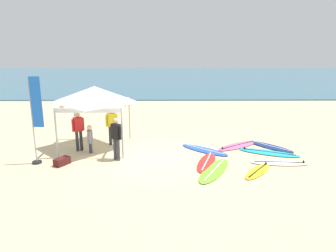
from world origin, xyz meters
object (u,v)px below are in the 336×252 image
Objects in this scene: surfboard_yellow at (258,171)px; surfboard_red at (206,162)px; person_black at (116,136)px; person_red at (78,129)px; surfboard_white at (279,163)px; surfboard_pink at (238,146)px; gear_bag_near_tent at (62,161)px; surfboard_cyan at (269,153)px; person_grey at (90,138)px; person_yellow at (112,124)px; surfboard_navy at (270,146)px; banner_flag at (36,124)px; surfboard_blue at (204,150)px; canopy_tent at (95,95)px; surfboard_lime at (214,170)px.

surfboard_yellow is 0.78× the size of surfboard_red.
person_black and person_red have the same top height.
surfboard_white is 0.97× the size of surfboard_pink.
surfboard_yellow is at bearing -5.85° from gear_bag_near_tent.
person_red is 2.85× the size of gear_bag_near_tent.
gear_bag_near_tent is at bearing -97.96° from person_red.
person_red is at bearing 176.95° from surfboard_cyan.
surfboard_pink and surfboard_cyan have the same top height.
person_grey is (-6.47, -0.76, 0.62)m from surfboard_pink.
surfboard_red is at bearing 153.12° from surfboard_yellow.
person_yellow is (-6.84, 2.43, 0.95)m from surfboard_white.
person_black is at bearing 175.83° from surfboard_white.
surfboard_yellow is 1.04× the size of person_red.
gear_bag_near_tent is at bearing -166.56° from surfboard_navy.
person_red is (-8.13, 1.61, 0.95)m from surfboard_white.
banner_flag is at bearing -173.51° from surfboard_cyan.
surfboard_navy is at bearing 8.44° from surfboard_blue.
person_yellow is at bearing 150.73° from surfboard_yellow.
surfboard_pink is 1.36× the size of person_red.
person_yellow is (0.61, 0.40, -1.40)m from canopy_tent.
gear_bag_near_tent reaches higher than surfboard_cyan.
person_black is (-5.28, 1.27, 0.95)m from surfboard_yellow.
surfboard_lime is (-1.57, 0.08, -0.00)m from surfboard_yellow.
person_black reaches higher than surfboard_red.
surfboard_lime is 4.35× the size of gear_bag_near_tent.
canopy_tent is 1.22× the size of surfboard_white.
surfboard_pink is 8.54m from banner_flag.
gear_bag_near_tent is (-0.23, -1.67, -0.85)m from person_red.
person_black is at bearing 14.41° from gear_bag_near_tent.
surfboard_white is at bearing -0.80° from banner_flag.
banner_flag reaches higher than surfboard_cyan.
surfboard_pink is 3.88× the size of gear_bag_near_tent.
surfboard_blue is at bearing -171.56° from surfboard_navy.
surfboard_blue is 0.84× the size of surfboard_lime.
person_black is at bearing 173.86° from surfboard_red.
surfboard_lime is at bearing -77.01° from surfboard_red.
person_black is 2.03m from person_yellow.
surfboard_cyan is at bearing -8.02° from surfboard_blue.
surfboard_white is 6.43m from person_black.
surfboard_blue is 3.64× the size of gear_bag_near_tent.
person_grey is (-7.60, 1.39, 0.62)m from surfboard_white.
surfboard_white and surfboard_navy have the same top height.
surfboard_navy is at bearing 2.69° from person_red.
gear_bag_near_tent reaches higher than surfboard_navy.
person_red reaches higher than surfboard_yellow.
surfboard_cyan is 2.13× the size of person_grey.
banner_flag is (-9.25, -1.05, 1.54)m from surfboard_cyan.
surfboard_cyan is (2.59, 1.91, 0.00)m from surfboard_lime.
surfboard_yellow is 2.96× the size of gear_bag_near_tent.
person_yellow reaches higher than surfboard_navy.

